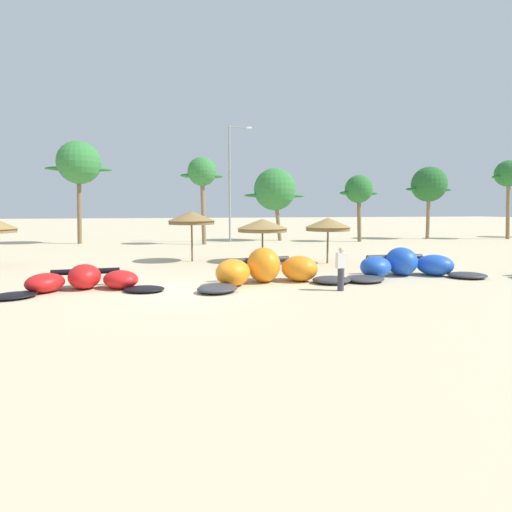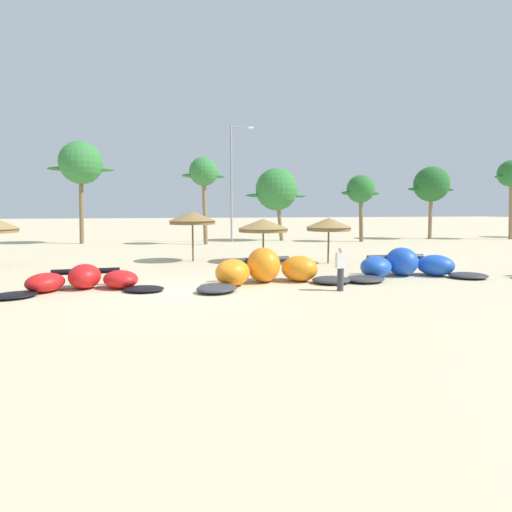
# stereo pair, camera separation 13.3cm
# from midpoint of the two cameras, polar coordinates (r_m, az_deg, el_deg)

# --- Properties ---
(ground_plane) EXTENTS (260.00, 260.00, 0.00)m
(ground_plane) POSITION_cam_midpoint_polar(r_m,az_deg,el_deg) (15.81, -9.63, -4.70)
(ground_plane) COLOR beige
(kite_left) EXTENTS (6.10, 2.89, 0.94)m
(kite_left) POSITION_cam_midpoint_polar(r_m,az_deg,el_deg) (16.98, -22.07, -3.08)
(kite_left) COLOR black
(kite_left) RESTS_ON ground
(kite_left_of_center) EXTENTS (6.70, 3.55, 1.44)m
(kite_left_of_center) POSITION_cam_midpoint_polar(r_m,az_deg,el_deg) (17.08, 1.72, -1.91)
(kite_left_of_center) COLOR #333338
(kite_left_of_center) RESTS_ON ground
(kite_center) EXTENTS (6.81, 3.20, 1.28)m
(kite_center) POSITION_cam_midpoint_polar(r_m,az_deg,el_deg) (20.00, 19.82, -1.25)
(kite_center) COLOR #333338
(kite_center) RESTS_ON ground
(beach_umbrella_middle) EXTENTS (2.73, 2.73, 2.89)m
(beach_umbrella_middle) POSITION_cam_midpoint_polar(r_m,az_deg,el_deg) (24.46, -8.45, 5.15)
(beach_umbrella_middle) COLOR brown
(beach_umbrella_middle) RESTS_ON ground
(beach_umbrella_near_palms) EXTENTS (2.93, 2.93, 2.46)m
(beach_umbrella_near_palms) POSITION_cam_midpoint_polar(r_m,az_deg,el_deg) (23.95, 1.15, 4.17)
(beach_umbrella_near_palms) COLOR brown
(beach_umbrella_near_palms) RESTS_ON ground
(beach_umbrella_outermost) EXTENTS (2.53, 2.53, 2.54)m
(beach_umbrella_outermost) POSITION_cam_midpoint_polar(r_m,az_deg,el_deg) (23.63, 9.99, 4.25)
(beach_umbrella_outermost) COLOR brown
(beach_umbrella_outermost) RESTS_ON ground
(person_near_kites) EXTENTS (0.36, 0.24, 1.62)m
(person_near_kites) POSITION_cam_midpoint_polar(r_m,az_deg,el_deg) (15.82, 11.62, -1.72)
(person_near_kites) COLOR #383842
(person_near_kites) RESTS_ON ground
(palm_left) EXTENTS (5.46, 3.64, 8.79)m
(palm_left) POSITION_cam_midpoint_polar(r_m,az_deg,el_deg) (39.85, -22.52, 11.48)
(palm_left) COLOR brown
(palm_left) RESTS_ON ground
(palm_left_of_gap) EXTENTS (3.63, 2.42, 7.36)m
(palm_left_of_gap) POSITION_cam_midpoint_polar(r_m,az_deg,el_deg) (36.34, -7.00, 11.02)
(palm_left_of_gap) COLOR #7F6647
(palm_left_of_gap) RESTS_ON ground
(palm_center_left) EXTENTS (5.97, 3.98, 6.86)m
(palm_center_left) POSITION_cam_midpoint_polar(r_m,az_deg,el_deg) (40.37, 2.90, 8.96)
(palm_center_left) COLOR #7F6647
(palm_center_left) RESTS_ON ground
(palm_center_right) EXTENTS (3.83, 2.55, 6.12)m
(palm_center_right) POSITION_cam_midpoint_polar(r_m,az_deg,el_deg) (40.16, 14.07, 8.65)
(palm_center_right) COLOR brown
(palm_center_right) RESTS_ON ground
(palm_right_of_gap) EXTENTS (5.23, 3.49, 7.22)m
(palm_right_of_gap) POSITION_cam_midpoint_polar(r_m,az_deg,el_deg) (46.00, 22.73, 8.89)
(palm_right_of_gap) COLOR #7F6647
(palm_right_of_gap) RESTS_ON ground
(palm_right) EXTENTS (3.90, 2.60, 7.82)m
(palm_right) POSITION_cam_midpoint_polar(r_m,az_deg,el_deg) (49.19, 31.36, 9.36)
(palm_right) COLOR #7F6647
(palm_right) RESTS_ON ground
(lamppost_west_center) EXTENTS (2.15, 0.24, 10.43)m
(lamppost_west_center) POSITION_cam_midpoint_polar(r_m,az_deg,el_deg) (38.68, -3.02, 10.51)
(lamppost_west_center) COLOR gray
(lamppost_west_center) RESTS_ON ground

